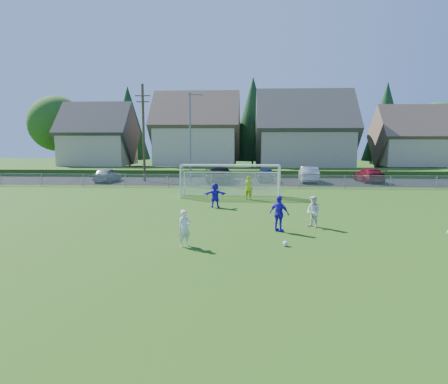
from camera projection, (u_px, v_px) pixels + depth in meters
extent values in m
plane|color=#193D0C|center=(211.00, 258.00, 14.60)|extent=(160.00, 160.00, 0.00)
plane|color=black|center=(235.00, 181.00, 41.82)|extent=(60.00, 60.00, 0.00)
cube|color=#1E420F|center=(237.00, 172.00, 49.20)|extent=(70.00, 6.00, 0.80)
sphere|color=white|center=(286.00, 244.00, 16.20)|extent=(0.22, 0.22, 0.22)
imported|color=white|center=(185.00, 228.00, 16.10)|extent=(0.65, 0.61, 1.50)
imported|color=white|center=(313.00, 212.00, 19.61)|extent=(0.93, 0.96, 1.55)
imported|color=#2D16CE|center=(279.00, 214.00, 18.74)|extent=(1.07, 0.90, 1.71)
imported|color=#2D16CE|center=(215.00, 195.00, 25.56)|extent=(1.51, 0.61, 1.58)
imported|color=#B6D519|center=(249.00, 188.00, 28.94)|extent=(0.73, 0.60, 1.73)
imported|color=#919498|center=(107.00, 175.00, 41.39)|extent=(1.99, 4.34, 1.44)
imported|color=black|center=(220.00, 174.00, 40.92)|extent=(2.77, 5.72, 1.60)
imported|color=#151F4A|center=(266.00, 174.00, 41.59)|extent=(1.83, 4.37, 1.48)
imported|color=#B2B2B2|center=(309.00, 174.00, 40.91)|extent=(1.89, 4.90, 1.59)
imported|color=maroon|center=(369.00, 175.00, 41.05)|extent=(2.24, 5.11, 1.46)
cylinder|color=white|center=(181.00, 182.00, 29.51)|extent=(0.12, 0.12, 2.44)
cylinder|color=white|center=(280.00, 183.00, 29.07)|extent=(0.12, 0.12, 2.44)
cylinder|color=white|center=(230.00, 166.00, 29.14)|extent=(7.30, 0.12, 0.12)
cylinder|color=white|center=(184.00, 184.00, 31.34)|extent=(0.08, 0.08, 1.80)
cylinder|color=white|center=(278.00, 184.00, 30.90)|extent=(0.08, 0.08, 1.80)
cylinder|color=white|center=(231.00, 172.00, 31.00)|extent=(7.30, 0.08, 0.08)
cube|color=silver|center=(231.00, 184.00, 31.12)|extent=(7.30, 0.02, 1.80)
cube|color=silver|center=(183.00, 181.00, 30.40)|extent=(0.02, 1.80, 2.44)
cube|color=silver|center=(279.00, 181.00, 29.97)|extent=(0.02, 1.80, 2.44)
cube|color=silver|center=(230.00, 165.00, 30.03)|extent=(7.30, 1.80, 0.02)
cube|color=gray|center=(233.00, 175.00, 36.23)|extent=(52.00, 0.03, 0.03)
cube|color=gray|center=(233.00, 181.00, 36.30)|extent=(52.00, 0.02, 1.14)
cylinder|color=gray|center=(233.00, 181.00, 36.30)|extent=(0.06, 0.06, 1.20)
cylinder|color=slate|center=(190.00, 138.00, 40.03)|extent=(0.18, 0.18, 9.00)
cylinder|color=slate|center=(195.00, 94.00, 39.45)|extent=(1.20, 0.12, 0.12)
cube|color=slate|center=(201.00, 95.00, 39.42)|extent=(0.36, 0.18, 0.12)
cylinder|color=#473321|center=(144.00, 133.00, 41.26)|extent=(0.26, 0.26, 10.00)
cube|color=#473321|center=(143.00, 96.00, 40.77)|extent=(1.60, 0.10, 0.10)
cube|color=#473321|center=(143.00, 102.00, 40.85)|extent=(1.30, 0.10, 0.10)
cube|color=tan|center=(99.00, 149.00, 56.99)|extent=(9.00, 8.00, 4.50)
pyramid|color=#423D38|center=(97.00, 101.00, 56.13)|extent=(9.90, 8.80, 4.41)
cube|color=#C6B58E|center=(197.00, 145.00, 57.07)|extent=(11.00, 9.00, 5.50)
pyramid|color=brown|center=(197.00, 90.00, 56.08)|extent=(12.10, 9.90, 4.96)
cube|color=tan|center=(304.00, 147.00, 55.21)|extent=(12.00, 10.00, 5.00)
pyramid|color=#4C473F|center=(305.00, 88.00, 54.18)|extent=(13.20, 11.00, 5.52)
cube|color=tan|center=(412.00, 151.00, 55.36)|extent=(9.00, 8.00, 4.00)
pyramid|color=brown|center=(414.00, 104.00, 54.54)|extent=(9.90, 8.80, 4.41)
cylinder|color=#382616|center=(58.00, 155.00, 61.56)|extent=(0.36, 0.36, 3.96)
sphere|color=#2B5B19|center=(56.00, 124.00, 60.94)|extent=(8.36, 8.36, 8.36)
cylinder|color=#382616|center=(130.00, 163.00, 65.10)|extent=(0.30, 0.30, 1.20)
cone|color=#143819|center=(128.00, 123.00, 64.27)|extent=(6.76, 6.76, 11.70)
cylinder|color=#382616|center=(191.00, 163.00, 65.49)|extent=(0.30, 0.30, 1.20)
cone|color=#143819|center=(191.00, 126.00, 64.72)|extent=(6.24, 6.24, 10.80)
cylinder|color=#382616|center=(252.00, 164.00, 61.92)|extent=(0.30, 0.30, 1.20)
cone|color=#143819|center=(253.00, 119.00, 61.03)|extent=(7.28, 7.28, 12.60)
cylinder|color=#382616|center=(316.00, 155.00, 63.12)|extent=(0.36, 0.36, 3.96)
sphere|color=#2B5B19|center=(317.00, 124.00, 62.50)|extent=(8.36, 8.36, 8.36)
cylinder|color=#382616|center=(384.00, 165.00, 60.72)|extent=(0.30, 0.30, 1.20)
cone|color=#143819|center=(386.00, 122.00, 59.89)|extent=(6.76, 6.76, 11.70)
cylinder|color=#382616|center=(435.00, 157.00, 61.07)|extent=(0.36, 0.36, 3.60)
sphere|color=#2B5B19|center=(437.00, 128.00, 60.51)|extent=(7.60, 7.60, 7.60)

